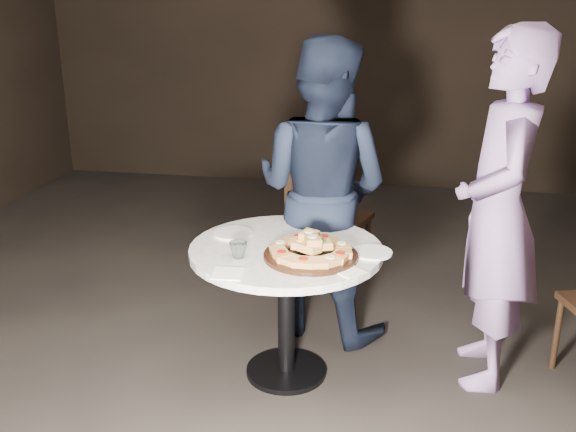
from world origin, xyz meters
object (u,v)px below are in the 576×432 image
(table, at_px, (286,271))
(focaccia_pile, at_px, (311,248))
(water_glass, at_px, (238,250))
(chair_far, at_px, (326,213))
(diner_navy, at_px, (322,190))
(diner_teal, at_px, (498,213))
(serving_board, at_px, (311,256))

(table, relative_size, focaccia_pile, 2.57)
(water_glass, height_order, chair_far, chair_far)
(diner_navy, xyz_separation_m, diner_teal, (0.84, -0.33, 0.04))
(chair_far, bearing_deg, diner_teal, 154.77)
(water_glass, distance_m, chair_far, 1.14)
(serving_board, distance_m, diner_teal, 0.86)
(table, relative_size, chair_far, 1.07)
(diner_navy, bearing_deg, focaccia_pile, 113.02)
(serving_board, height_order, chair_far, chair_far)
(focaccia_pile, xyz_separation_m, water_glass, (-0.31, -0.06, -0.01))
(table, distance_m, serving_board, 0.21)
(table, xyz_separation_m, diner_navy, (0.10, 0.50, 0.25))
(chair_far, distance_m, diner_navy, 0.51)
(focaccia_pile, bearing_deg, water_glass, -169.77)
(serving_board, bearing_deg, diner_teal, 19.13)
(serving_board, distance_m, chair_far, 1.06)
(diner_navy, bearing_deg, serving_board, 113.01)
(water_glass, relative_size, diner_navy, 0.05)
(table, relative_size, water_glass, 12.19)
(focaccia_pile, relative_size, water_glass, 4.74)
(chair_far, xyz_separation_m, diner_teal, (0.86, -0.77, 0.31))
(table, height_order, serving_board, serving_board)
(diner_navy, bearing_deg, chair_far, -66.43)
(serving_board, height_order, diner_teal, diner_teal)
(focaccia_pile, distance_m, water_glass, 0.31)
(diner_navy, distance_m, diner_teal, 0.90)
(water_glass, xyz_separation_m, diner_navy, (0.28, 0.67, 0.09))
(serving_board, distance_m, water_glass, 0.31)
(table, bearing_deg, diner_navy, 79.10)
(table, bearing_deg, diner_teal, 10.43)
(serving_board, xyz_separation_m, diner_navy, (-0.03, 0.61, 0.11))
(focaccia_pile, relative_size, diner_teal, 0.23)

